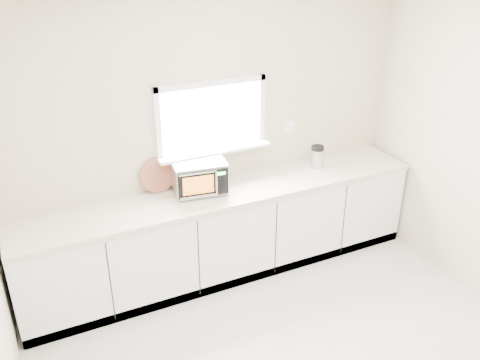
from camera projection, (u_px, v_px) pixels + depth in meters
back_wall at (212, 135)px, 4.83m from camera, size 4.00×0.17×2.70m
cabinets at (225, 233)px, 5.00m from camera, size 3.92×0.60×0.88m
countertop at (225, 192)px, 4.79m from camera, size 3.92×0.64×0.04m
microwave at (199, 175)px, 4.69m from camera, size 0.52×0.45×0.31m
knife_block at (188, 183)px, 4.62m from camera, size 0.15×0.24×0.31m
cutting_board at (157, 175)px, 4.69m from camera, size 0.33×0.08×0.33m
coffee_grinder at (317, 156)px, 5.21m from camera, size 0.15×0.15×0.23m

